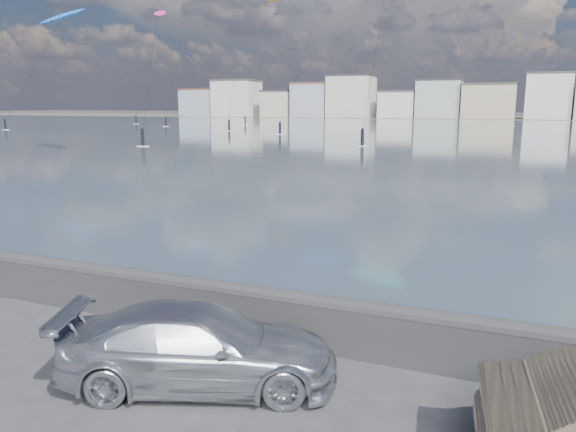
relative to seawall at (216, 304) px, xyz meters
The scene contains 9 objects.
ground 2.76m from the seawall, 90.00° to the right, with size 700.00×700.00×0.00m, color #333335.
bay_water 88.80m from the seawall, 90.00° to the left, with size 500.00×177.00×0.00m, color #34455C.
far_shore_strip 197.30m from the seawall, 90.00° to the left, with size 500.00×60.00×0.00m, color #4C473D.
seawall is the anchor object (origin of this frame).
far_buildings 183.39m from the seawall, 89.59° to the left, with size 240.79×13.26×14.60m.
car_silver 2.13m from the seawall, 67.39° to the right, with size 1.80×4.44×1.29m, color silver.
kitesurfer_6 133.26m from the seawall, 112.88° to the left, with size 9.37×17.89×30.24m.
kitesurfer_10 113.65m from the seawall, 135.05° to the left, with size 8.21×18.35×23.46m.
kitesurfer_11 139.63m from the seawall, 125.41° to the left, with size 4.61×17.08×28.17m.
Camera 1 is at (5.40, -6.48, 4.46)m, focal length 35.00 mm.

